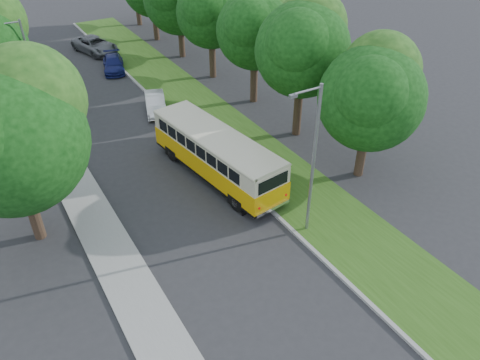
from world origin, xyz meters
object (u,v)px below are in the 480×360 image
vintage_bus (217,156)px  car_grey (95,45)px  lamppost_near (312,158)px  car_silver (188,139)px  car_blue (113,64)px  lamppost_far (31,71)px  car_white (155,103)px

vintage_bus → car_grey: bearing=81.8°
lamppost_near → car_silver: bearing=98.1°
lamppost_near → car_blue: (-1.24, 26.32, -3.74)m
lamppost_far → car_white: bearing=-12.9°
car_white → car_blue: size_ratio=0.93×
car_white → car_silver: bearing=-74.5°
car_silver → car_grey: car_grey is taller
lamppost_near → car_white: bearing=94.1°
lamppost_near → car_grey: size_ratio=1.48×
vintage_bus → car_white: bearing=80.8°
vintage_bus → car_silver: 3.98m
car_silver → car_blue: bearing=104.8°
lamppost_far → car_blue: bearing=45.6°
vintage_bus → car_grey: 25.23m
car_white → car_blue: car_white is taller
vintage_bus → car_blue: 19.70m
car_grey → car_blue: bearing=-106.1°
vintage_bus → car_grey: (0.26, 25.22, -0.72)m
lamppost_far → car_silver: lamppost_far is taller
vintage_bus → car_white: vintage_bus is taller
car_silver → car_white: size_ratio=0.98×
car_silver → car_blue: car_silver is taller
car_silver → car_white: car_silver is taller
lamppost_near → car_silver: 11.27m
car_blue → car_white: bearing=-74.3°
car_blue → lamppost_near: bearing=-71.8°
vintage_bus → lamppost_far: bearing=114.4°
lamppost_near → lamppost_far: (-8.91, 18.50, -0.25)m
lamppost_far → car_grey: (7.68, 13.36, -3.36)m
lamppost_far → car_white: (7.70, -1.77, -3.46)m
lamppost_near → car_blue: bearing=92.7°
lamppost_far → car_white: 8.62m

